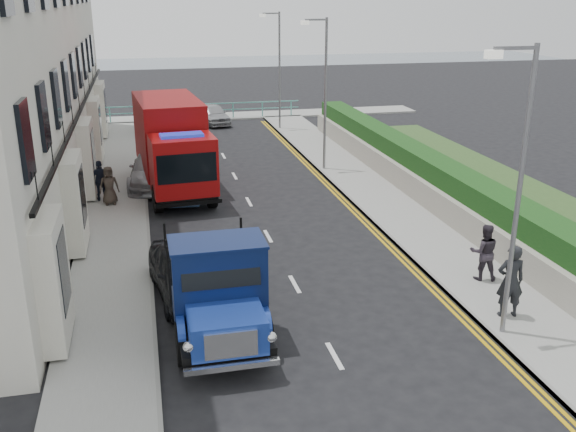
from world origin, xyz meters
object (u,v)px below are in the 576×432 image
object	(u,v)px
lamp_near	(516,180)
bedford_lorry	(218,295)
lamp_mid	(323,86)
parked_car_front	(185,272)
lamp_far	(278,64)
red_lorry	(172,143)
pedestrian_east_near	(510,281)

from	to	relation	value
lamp_near	bedford_lorry	xyz separation A→B (m)	(-6.69, 1.38, -2.80)
lamp_near	lamp_mid	world-z (taller)	same
lamp_near	bedford_lorry	distance (m)	7.38
lamp_mid	lamp_near	bearing A→B (deg)	-90.00
lamp_near	parked_car_front	xyz separation A→B (m)	(-7.31, 4.01, -3.30)
lamp_far	bedford_lorry	size ratio (longest dim) A/B	1.26
bedford_lorry	red_lorry	world-z (taller)	red_lorry
lamp_mid	parked_car_front	xyz separation A→B (m)	(-7.31, -11.99, -3.30)
red_lorry	pedestrian_east_near	world-z (taller)	red_lorry
red_lorry	parked_car_front	size ratio (longest dim) A/B	1.83
lamp_far	parked_car_front	world-z (taller)	lamp_far
lamp_near	lamp_mid	size ratio (longest dim) A/B	1.00
bedford_lorry	red_lorry	distance (m)	13.12
red_lorry	parked_car_front	bearing A→B (deg)	-96.61
lamp_near	bedford_lorry	bearing A→B (deg)	168.32
parked_car_front	pedestrian_east_near	distance (m)	8.63
bedford_lorry	red_lorry	bearing A→B (deg)	91.17
pedestrian_east_near	bedford_lorry	bearing A→B (deg)	3.64
lamp_near	parked_car_front	world-z (taller)	lamp_near
lamp_far	parked_car_front	distance (m)	23.40
lamp_far	red_lorry	world-z (taller)	lamp_far
lamp_far	pedestrian_east_near	world-z (taller)	lamp_far
lamp_near	pedestrian_east_near	xyz separation A→B (m)	(0.66, 0.72, -2.90)
parked_car_front	lamp_far	bearing A→B (deg)	64.24
lamp_far	parked_car_front	size ratio (longest dim) A/B	1.72
bedford_lorry	lamp_near	bearing A→B (deg)	-11.92
lamp_far	pedestrian_east_near	size ratio (longest dim) A/B	3.60
lamp_mid	pedestrian_east_near	distance (m)	15.57
red_lorry	parked_car_front	distance (m)	10.55
lamp_far	parked_car_front	xyz separation A→B (m)	(-7.31, -21.99, -3.30)
lamp_near	parked_car_front	distance (m)	8.97
lamp_near	bedford_lorry	size ratio (longest dim) A/B	1.26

